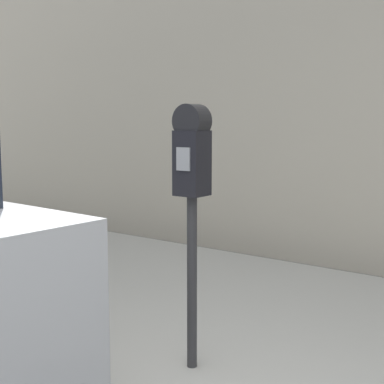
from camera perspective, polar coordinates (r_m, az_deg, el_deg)
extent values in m
cube|color=#ADAAA3|center=(3.75, 10.89, -14.35)|extent=(24.00, 2.80, 0.12)
cylinder|color=#2D2D30|center=(2.90, 0.00, -9.64)|extent=(0.05, 0.05, 0.94)
cube|color=black|center=(2.78, 0.00, 3.09)|extent=(0.15, 0.14, 0.34)
cube|color=gray|center=(2.72, -0.94, 3.53)|extent=(0.08, 0.01, 0.12)
cylinder|color=black|center=(2.77, 0.00, 7.58)|extent=(0.17, 0.11, 0.17)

